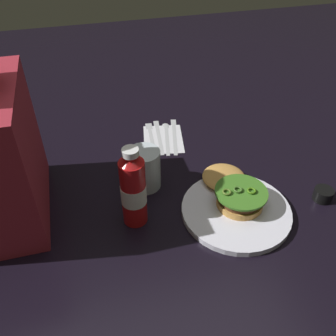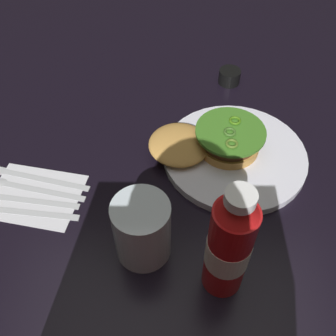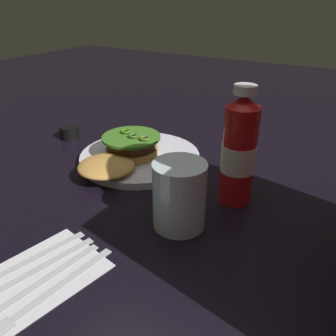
% 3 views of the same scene
% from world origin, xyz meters
% --- Properties ---
extents(ground_plane, '(3.00, 3.00, 0.00)m').
position_xyz_m(ground_plane, '(0.00, 0.00, 0.00)').
color(ground_plane, black).
extents(dinner_plate, '(0.28, 0.28, 0.02)m').
position_xyz_m(dinner_plate, '(-0.11, -0.02, 0.01)').
color(dinner_plate, white).
rests_on(dinner_plate, ground_plane).
extents(burger_sandwich, '(0.22, 0.13, 0.05)m').
position_xyz_m(burger_sandwich, '(-0.06, -0.03, 0.04)').
color(burger_sandwich, '#CE9346').
rests_on(burger_sandwich, dinner_plate).
extents(ketchup_bottle, '(0.06, 0.06, 0.22)m').
position_xyz_m(ketchup_bottle, '(-0.06, 0.23, 0.10)').
color(ketchup_bottle, '#B51415').
rests_on(ketchup_bottle, ground_plane).
extents(water_glass, '(0.09, 0.09, 0.11)m').
position_xyz_m(water_glass, '(0.06, 0.18, 0.06)').
color(water_glass, silver).
rests_on(water_glass, ground_plane).
extents(condiment_cup, '(0.05, 0.05, 0.03)m').
position_xyz_m(condiment_cup, '(-0.12, -0.26, 0.02)').
color(condiment_cup, black).
rests_on(condiment_cup, ground_plane).
extents(napkin, '(0.18, 0.15, 0.00)m').
position_xyz_m(napkin, '(0.26, 0.08, 0.00)').
color(napkin, silver).
rests_on(napkin, ground_plane).
extents(butter_knife, '(0.21, 0.06, 0.00)m').
position_xyz_m(butter_knife, '(0.28, 0.03, 0.00)').
color(butter_knife, silver).
rests_on(butter_knife, napkin).
extents(spoon_utensil, '(0.19, 0.06, 0.00)m').
position_xyz_m(spoon_utensil, '(0.29, 0.06, 0.00)').
color(spoon_utensil, silver).
rests_on(spoon_utensil, napkin).
extents(steak_knife, '(0.20, 0.04, 0.00)m').
position_xyz_m(steak_knife, '(0.29, 0.09, 0.00)').
color(steak_knife, silver).
rests_on(steak_knife, napkin).
extents(fork_utensil, '(0.19, 0.04, 0.00)m').
position_xyz_m(fork_utensil, '(0.29, 0.11, 0.00)').
color(fork_utensil, silver).
rests_on(fork_utensil, napkin).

